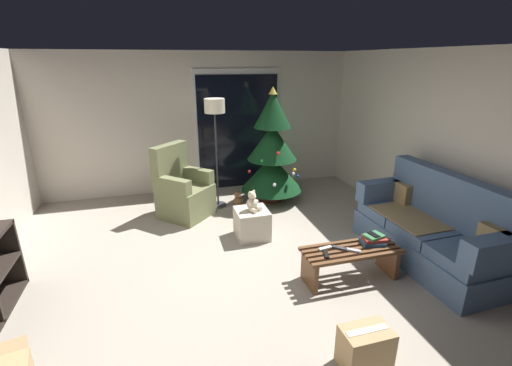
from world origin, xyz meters
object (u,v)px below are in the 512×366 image
Objects in this scene: christmas_tree at (272,153)px; armchair at (183,191)px; teddy_bear_cream at (252,202)px; remote_black at (326,254)px; remote_silver at (353,250)px; ottoman at (252,224)px; cell_phone at (374,235)px; floor_lamp at (215,117)px; cardboard_box_taped_mid_floor at (365,348)px; remote_white at (325,248)px; remote_graphite at (340,248)px; book_stack at (373,240)px; teddy_bear_chestnut_by_tree at (238,200)px; coffee_table at (350,259)px; couch at (431,230)px.

christmas_tree reaches higher than armchair.
teddy_bear_cream is (0.86, -1.01, 0.12)m from armchair.
remote_silver is at bearing -164.53° from remote_black.
ottoman is (0.85, -1.00, -0.20)m from armchair.
cell_phone is 1.66m from ottoman.
cardboard_box_taped_mid_floor is (0.56, -3.60, -1.33)m from floor_lamp.
remote_white is at bearing 79.57° from cardboard_box_taped_mid_floor.
remote_white is 1.00× the size of remote_black.
christmas_tree is at bearing 43.51° from remote_graphite.
book_stack is 1.05× the size of teddy_bear_cream.
armchair is (-1.95, 2.22, -0.03)m from book_stack.
teddy_bear_cream is 1.16m from teddy_bear_chestnut_by_tree.
coffee_table is at bearing -155.15° from remote_black.
christmas_tree reaches higher than floor_lamp.
ottoman is at bearing 132.01° from book_stack.
christmas_tree reaches higher than teddy_bear_cream.
ottoman is (-0.47, 1.30, -0.19)m from remote_black.
remote_silver is (0.27, -0.12, 0.00)m from remote_white.
teddy_bear_cream reaches higher than coffee_table.
teddy_bear_chestnut_by_tree is at bearing -63.12° from remote_black.
book_stack is 1.42m from cardboard_box_taped_mid_floor.
ottoman is at bearing 122.49° from teddy_bear_cream.
floor_lamp is (-0.73, 2.53, 1.11)m from remote_black.
ottoman is at bearing 149.10° from couch.
remote_silver is 0.14× the size of armchair.
ottoman is (-0.68, -1.21, -0.66)m from christmas_tree.
book_stack is (0.63, 0.09, 0.04)m from remote_black.
remote_silver is at bearing -81.23° from remote_graphite.
teddy_bear_chestnut_by_tree is at bearing 94.20° from cardboard_box_taped_mid_floor.
coffee_table is 7.05× the size of remote_white.
cell_phone is 0.33× the size of ottoman.
armchair is (-1.94, 2.22, -0.09)m from cell_phone.
christmas_tree reaches higher than book_stack.
coffee_table is 0.97× the size of armchair.
remote_graphite is at bearing -61.40° from teddy_bear_cream.
cardboard_box_taped_mid_floor is (0.25, -3.44, 0.06)m from teddy_bear_chestnut_by_tree.
book_stack reaches higher than remote_silver.
armchair is 3.96× the size of teddy_bear_cream.
cardboard_box_taped_mid_floor is (0.30, -2.37, -0.03)m from ottoman.
armchair is 2.57× the size of ottoman.
cardboard_box_taped_mid_floor is at bearing 97.80° from remote_black.
ottoman is at bearing -119.25° from christmas_tree.
couch is 0.84m from book_stack.
book_stack reaches higher than coffee_table.
floor_lamp is 4.47× the size of cardboard_box_taped_mid_floor.
cell_phone is at bearing -61.03° from floor_lamp.
cell_phone is 2.95m from armchair.
christmas_tree is 4.43× the size of ottoman.
armchair is 1.33m from teddy_bear_cream.
floor_lamp reaches higher than teddy_bear_chestnut_by_tree.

